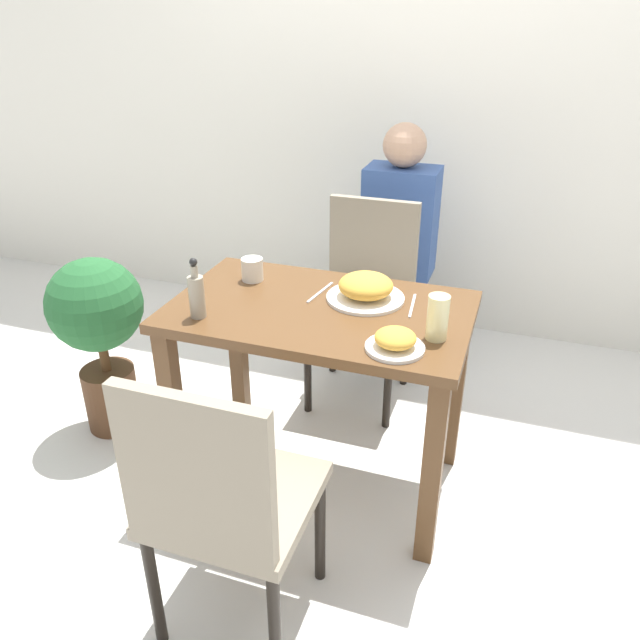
# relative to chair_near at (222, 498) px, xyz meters

# --- Properties ---
(ground_plane) EXTENTS (16.00, 16.00, 0.00)m
(ground_plane) POSITION_rel_chair_near_xyz_m (0.02, 0.71, -0.50)
(ground_plane) COLOR silver
(wall_back) EXTENTS (8.00, 0.05, 2.60)m
(wall_back) POSITION_rel_chair_near_xyz_m (0.02, 2.19, 0.80)
(wall_back) COLOR white
(wall_back) RESTS_ON ground_plane
(dining_table) EXTENTS (1.01, 0.62, 0.73)m
(dining_table) POSITION_rel_chair_near_xyz_m (0.02, 0.71, 0.10)
(dining_table) COLOR brown
(dining_table) RESTS_ON ground_plane
(chair_near) EXTENTS (0.42, 0.42, 0.89)m
(chair_near) POSITION_rel_chair_near_xyz_m (0.00, 0.00, 0.00)
(chair_near) COLOR gray
(chair_near) RESTS_ON ground_plane
(chair_far) EXTENTS (0.42, 0.42, 0.89)m
(chair_far) POSITION_rel_chair_near_xyz_m (0.01, 1.37, 0.00)
(chair_far) COLOR gray
(chair_far) RESTS_ON ground_plane
(food_plate) EXTENTS (0.27, 0.27, 0.09)m
(food_plate) POSITION_rel_chair_near_xyz_m (0.15, 0.82, 0.27)
(food_plate) COLOR white
(food_plate) RESTS_ON dining_table
(side_plate) EXTENTS (0.18, 0.18, 0.07)m
(side_plate) POSITION_rel_chair_near_xyz_m (0.33, 0.51, 0.26)
(side_plate) COLOR white
(side_plate) RESTS_ON dining_table
(drink_cup) EXTENTS (0.08, 0.08, 0.08)m
(drink_cup) POSITION_rel_chair_near_xyz_m (-0.28, 0.84, 0.27)
(drink_cup) COLOR silver
(drink_cup) RESTS_ON dining_table
(juice_glass) EXTENTS (0.07, 0.07, 0.14)m
(juice_glass) POSITION_rel_chair_near_xyz_m (0.43, 0.62, 0.30)
(juice_glass) COLOR beige
(juice_glass) RESTS_ON dining_table
(sauce_bottle) EXTENTS (0.05, 0.05, 0.20)m
(sauce_bottle) POSITION_rel_chair_near_xyz_m (-0.33, 0.51, 0.31)
(sauce_bottle) COLOR gray
(sauce_bottle) RESTS_ON dining_table
(fork_utensil) EXTENTS (0.04, 0.19, 0.00)m
(fork_utensil) POSITION_rel_chair_near_xyz_m (-0.01, 0.82, 0.23)
(fork_utensil) COLOR silver
(fork_utensil) RESTS_ON dining_table
(spoon_utensil) EXTENTS (0.03, 0.18, 0.00)m
(spoon_utensil) POSITION_rel_chair_near_xyz_m (0.32, 0.82, 0.23)
(spoon_utensil) COLOR silver
(spoon_utensil) RESTS_ON dining_table
(potted_plant_left) EXTENTS (0.38, 0.38, 0.77)m
(potted_plant_left) POSITION_rel_chair_near_xyz_m (-0.93, 0.74, -0.01)
(potted_plant_left) COLOR #51331E
(potted_plant_left) RESTS_ON ground_plane
(person_figure) EXTENTS (0.34, 0.22, 1.17)m
(person_figure) POSITION_rel_chair_near_xyz_m (0.07, 1.76, 0.08)
(person_figure) COLOR #2D3347
(person_figure) RESTS_ON ground_plane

